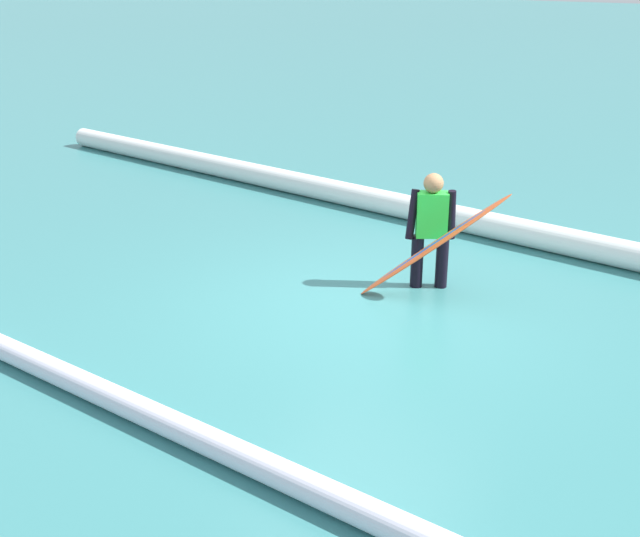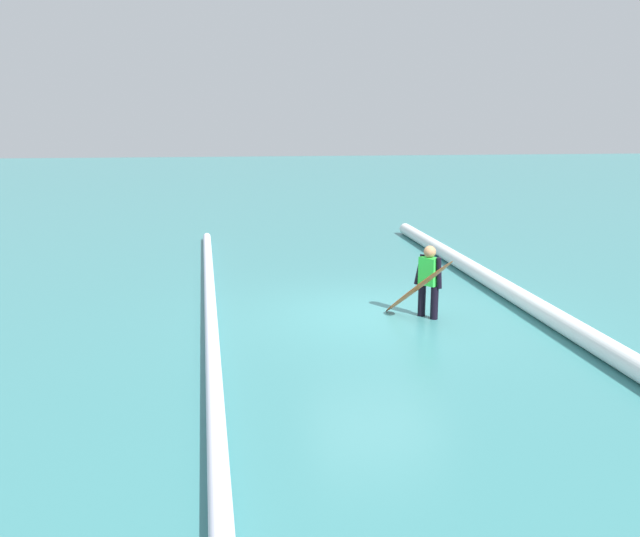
% 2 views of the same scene
% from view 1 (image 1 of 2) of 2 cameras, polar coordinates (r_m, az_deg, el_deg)
% --- Properties ---
extents(ground_plane, '(133.12, 133.12, 0.00)m').
position_cam_1_polar(ground_plane, '(8.60, 3.33, -2.53)').
color(ground_plane, teal).
extents(surfer, '(0.45, 0.40, 1.32)m').
position_cam_1_polar(surfer, '(8.86, 8.02, 3.12)').
color(surfer, black).
rests_on(surfer, ground_plane).
extents(surfboard, '(1.50, 0.95, 1.25)m').
position_cam_1_polar(surfboard, '(8.59, 8.18, 1.63)').
color(surfboard, '#E55926').
rests_on(surfboard, ground_plane).
extents(wave_crest_foreground, '(16.73, 1.17, 0.35)m').
position_cam_1_polar(wave_crest_foreground, '(11.09, 9.29, 3.73)').
color(wave_crest_foreground, white).
rests_on(wave_crest_foreground, ground_plane).
extents(wave_crest_midground, '(21.46, 0.33, 0.22)m').
position_cam_1_polar(wave_crest_midground, '(5.41, 3.33, -17.15)').
color(wave_crest_midground, white).
rests_on(wave_crest_midground, ground_plane).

